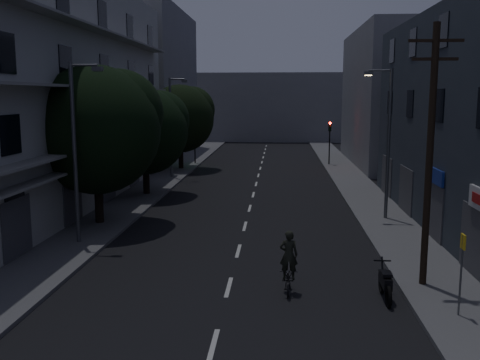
# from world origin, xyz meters

# --- Properties ---
(ground) EXTENTS (160.00, 160.00, 0.00)m
(ground) POSITION_xyz_m (0.00, 25.00, 0.00)
(ground) COLOR black
(ground) RESTS_ON ground
(sidewalk_left) EXTENTS (3.00, 90.00, 0.15)m
(sidewalk_left) POSITION_xyz_m (-7.50, 25.00, 0.07)
(sidewalk_left) COLOR #565659
(sidewalk_left) RESTS_ON ground
(sidewalk_right) EXTENTS (3.00, 90.00, 0.15)m
(sidewalk_right) POSITION_xyz_m (7.50, 25.00, 0.07)
(sidewalk_right) COLOR #565659
(sidewalk_right) RESTS_ON ground
(lane_markings) EXTENTS (0.15, 60.50, 0.01)m
(lane_markings) POSITION_xyz_m (0.00, 31.25, 0.01)
(lane_markings) COLOR beige
(lane_markings) RESTS_ON ground
(building_left) EXTENTS (7.00, 36.00, 14.00)m
(building_left) POSITION_xyz_m (-11.98, 18.00, 6.99)
(building_left) COLOR #A7A7A2
(building_left) RESTS_ON ground
(building_far_left) EXTENTS (6.00, 20.00, 16.00)m
(building_far_left) POSITION_xyz_m (-12.00, 48.00, 8.00)
(building_far_left) COLOR slate
(building_far_left) RESTS_ON ground
(building_far_right) EXTENTS (6.00, 20.00, 13.00)m
(building_far_right) POSITION_xyz_m (12.00, 42.00, 6.50)
(building_far_right) COLOR slate
(building_far_right) RESTS_ON ground
(building_far_end) EXTENTS (24.00, 8.00, 10.00)m
(building_far_end) POSITION_xyz_m (0.00, 70.00, 5.00)
(building_far_end) COLOR slate
(building_far_end) RESTS_ON ground
(tree_near) EXTENTS (6.62, 6.62, 8.16)m
(tree_near) POSITION_xyz_m (-7.59, 15.31, 5.26)
(tree_near) COLOR black
(tree_near) RESTS_ON sidewalk_left
(tree_mid) EXTENTS (5.78, 5.78, 7.11)m
(tree_mid) POSITION_xyz_m (-7.19, 23.73, 4.59)
(tree_mid) COLOR black
(tree_mid) RESTS_ON sidewalk_left
(tree_far) EXTENTS (6.14, 6.14, 7.59)m
(tree_far) POSITION_xyz_m (-7.17, 36.59, 4.91)
(tree_far) COLOR black
(tree_far) RESTS_ON sidewalk_left
(traffic_signal_far_right) EXTENTS (0.28, 0.37, 4.10)m
(traffic_signal_far_right) POSITION_xyz_m (6.59, 40.35, 3.10)
(traffic_signal_far_right) COLOR black
(traffic_signal_far_right) RESTS_ON sidewalk_right
(traffic_signal_far_left) EXTENTS (0.28, 0.37, 4.10)m
(traffic_signal_far_left) POSITION_xyz_m (-6.54, 40.32, 3.10)
(traffic_signal_far_left) COLOR black
(traffic_signal_far_left) RESTS_ON sidewalk_left
(street_lamp_left_near) EXTENTS (1.51, 0.25, 8.00)m
(street_lamp_left_near) POSITION_xyz_m (-7.23, 11.45, 4.60)
(street_lamp_left_near) COLOR #505257
(street_lamp_left_near) RESTS_ON sidewalk_left
(street_lamp_right) EXTENTS (1.51, 0.25, 8.00)m
(street_lamp_right) POSITION_xyz_m (7.46, 17.39, 4.60)
(street_lamp_right) COLOR #54575C
(street_lamp_right) RESTS_ON sidewalk_right
(street_lamp_left_far) EXTENTS (1.51, 0.25, 8.00)m
(street_lamp_left_far) POSITION_xyz_m (-6.94, 31.27, 4.60)
(street_lamp_left_far) COLOR #515258
(street_lamp_left_far) RESTS_ON sidewalk_left
(utility_pole) EXTENTS (1.80, 0.24, 9.00)m
(utility_pole) POSITION_xyz_m (6.88, 6.98, 4.87)
(utility_pole) COLOR black
(utility_pole) RESTS_ON sidewalk_right
(bus_stop_sign) EXTENTS (0.06, 0.35, 2.52)m
(bus_stop_sign) POSITION_xyz_m (7.24, 4.24, 1.89)
(bus_stop_sign) COLOR #595B60
(bus_stop_sign) RESTS_ON sidewalk_right
(motorcycle) EXTENTS (0.59, 2.03, 1.30)m
(motorcycle) POSITION_xyz_m (5.32, 5.77, 0.52)
(motorcycle) COLOR black
(motorcycle) RESTS_ON ground
(cyclist) EXTENTS (0.64, 1.74, 2.19)m
(cyclist) POSITION_xyz_m (2.11, 6.22, 0.74)
(cyclist) COLOR black
(cyclist) RESTS_ON ground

